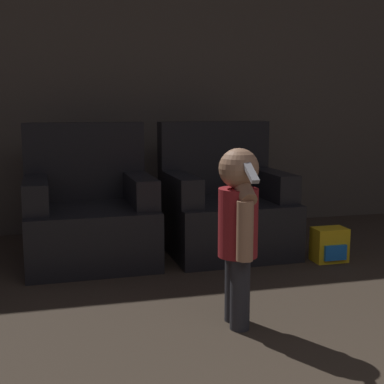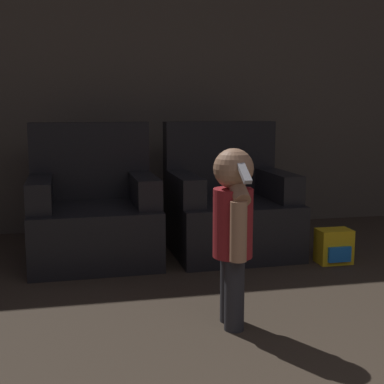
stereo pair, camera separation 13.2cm
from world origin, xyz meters
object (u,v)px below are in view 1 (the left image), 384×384
Objects in this scene: armchair_right at (224,208)px; toy_backpack at (330,245)px; person_toddler at (239,223)px; armchair_left at (89,215)px.

toy_backpack is (0.62, -0.47, -0.21)m from armchair_right.
toy_backpack is (0.99, 0.88, -0.40)m from person_toddler.
person_toddler is (-0.37, -1.35, 0.20)m from armchair_right.
person_toddler is at bearing -138.45° from toy_backpack.
person_toddler reaches higher than toy_backpack.
armchair_right is 4.04× the size of toy_backpack.
armchair_left reaches higher than person_toddler.
person_toddler is 1.38m from toy_backpack.
armchair_left is 1.00× the size of armchair_right.
armchair_right is at bearing 143.02° from toy_backpack.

